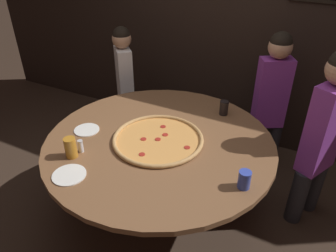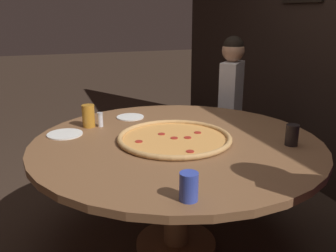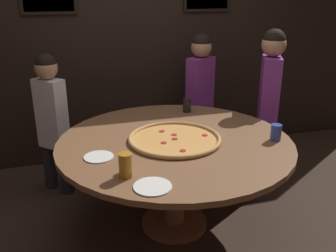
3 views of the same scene
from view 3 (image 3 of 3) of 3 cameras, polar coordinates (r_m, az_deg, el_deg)
name	(u,v)px [view 3 (image 3 of 3)]	position (r m, az deg, el deg)	size (l,w,h in m)	color
ground_plane	(174,224)	(3.13, 0.96, -14.72)	(24.00, 24.00, 0.00)	#38281E
back_wall	(133,37)	(4.01, -5.39, 13.29)	(6.40, 0.08, 2.60)	black
dining_table	(175,154)	(2.82, 1.03, -4.28)	(1.74, 1.74, 0.74)	brown
giant_pizza	(175,139)	(2.75, 1.01, -1.97)	(0.69, 0.69, 0.03)	#E0994C
drink_cup_by_shaker	(276,132)	(2.85, 16.13, -0.95)	(0.08, 0.08, 0.12)	#384CB7
drink_cup_centre_back	(126,165)	(2.24, -6.48, -5.96)	(0.08, 0.08, 0.15)	#BC7A23
drink_cup_far_left	(187,105)	(3.37, 2.90, 3.16)	(0.07, 0.07, 0.12)	black
white_plate_right_side	(153,187)	(2.14, -2.37, -9.20)	(0.22, 0.22, 0.01)	white
white_plate_left_side	(99,157)	(2.53, -10.53, -4.65)	(0.20, 0.20, 0.01)	white
condiment_shaker	(127,163)	(2.31, -6.22, -5.69)	(0.04, 0.04, 0.10)	silver
diner_side_left	(269,98)	(3.64, 15.09, 4.20)	(0.28, 0.38, 1.46)	#232328
diner_side_right	(200,92)	(3.89, 4.89, 5.14)	(0.36, 0.28, 1.37)	#232328
diner_far_right	(52,117)	(3.45, -17.29, 1.36)	(0.31, 0.31, 1.28)	#232328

